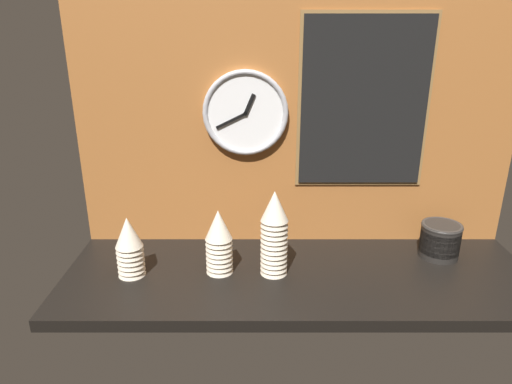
% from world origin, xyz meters
% --- Properties ---
extents(ground_plane, '(1.60, 0.56, 0.04)m').
position_xyz_m(ground_plane, '(0.00, 0.00, -0.02)').
color(ground_plane, black).
extents(wall_tiled_back, '(1.60, 0.03, 1.05)m').
position_xyz_m(wall_tiled_back, '(0.00, 0.27, 0.53)').
color(wall_tiled_back, '#A3602D').
rests_on(wall_tiled_back, ground_plane).
extents(cup_stack_center, '(0.09, 0.09, 0.30)m').
position_xyz_m(cup_stack_center, '(-0.09, -0.01, 0.15)').
color(cup_stack_center, beige).
rests_on(cup_stack_center, ground_plane).
extents(cup_stack_center_left, '(0.09, 0.09, 0.23)m').
position_xyz_m(cup_stack_center_left, '(-0.27, -0.00, 0.11)').
color(cup_stack_center_left, beige).
rests_on(cup_stack_center_left, ground_plane).
extents(cup_stack_far_left, '(0.09, 0.09, 0.21)m').
position_xyz_m(cup_stack_far_left, '(-0.57, -0.02, 0.11)').
color(cup_stack_far_left, beige).
rests_on(cup_stack_far_left, ground_plane).
extents(bowl_stack_far_right, '(0.14, 0.14, 0.13)m').
position_xyz_m(bowl_stack_far_right, '(0.52, 0.11, 0.07)').
color(bowl_stack_far_right, black).
rests_on(bowl_stack_far_right, ground_plane).
extents(wall_clock, '(0.31, 0.03, 0.31)m').
position_xyz_m(wall_clock, '(-0.18, 0.23, 0.50)').
color(wall_clock, white).
extents(menu_board, '(0.47, 0.01, 0.61)m').
position_xyz_m(menu_board, '(0.24, 0.24, 0.54)').
color(menu_board, olive).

